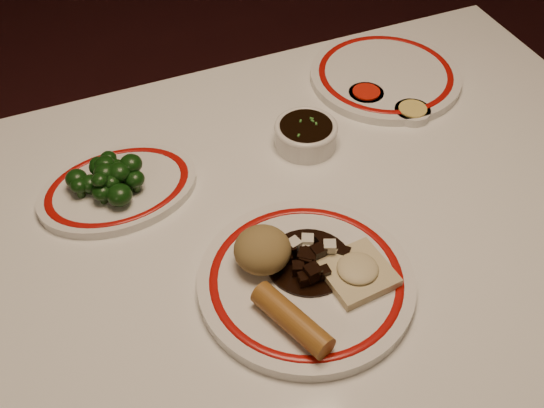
{
  "coord_description": "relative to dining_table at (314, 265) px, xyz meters",
  "views": [
    {
      "loc": [
        -0.33,
        -0.61,
        1.51
      ],
      "look_at": [
        -0.06,
        0.02,
        0.8
      ],
      "focal_mm": 45.0,
      "sensor_mm": 36.0,
      "label": 1
    }
  ],
  "objects": [
    {
      "name": "stirfry_heap",
      "position": [
        -0.05,
        -0.07,
        0.12
      ],
      "size": [
        0.12,
        0.12,
        0.03
      ],
      "color": "black",
      "rests_on": "main_plate"
    },
    {
      "name": "mustard_dish",
      "position": [
        0.27,
        0.17,
        0.1
      ],
      "size": [
        0.06,
        0.06,
        0.02
      ],
      "color": "white",
      "rests_on": "dining_table"
    },
    {
      "name": "sweet_sour_dish",
      "position": [
        0.22,
        0.25,
        0.1
      ],
      "size": [
        0.06,
        0.06,
        0.02
      ],
      "color": "white",
      "rests_on": "dining_table"
    },
    {
      "name": "soy_bowl",
      "position": [
        0.06,
        0.18,
        0.11
      ],
      "size": [
        0.1,
        0.1,
        0.04
      ],
      "color": "white",
      "rests_on": "dining_table"
    },
    {
      "name": "main_plate",
      "position": [
        -0.06,
        -0.1,
        0.1
      ],
      "size": [
        0.39,
        0.39,
        0.02
      ],
      "color": "white",
      "rests_on": "dining_table"
    },
    {
      "name": "broccoli_pile",
      "position": [
        -0.26,
        0.19,
        0.13
      ],
      "size": [
        0.12,
        0.11,
        0.05
      ],
      "color": "#23471C",
      "rests_on": "broccoli_plate"
    },
    {
      "name": "dining_table",
      "position": [
        0.0,
        0.0,
        0.0
      ],
      "size": [
        1.2,
        0.9,
        0.75
      ],
      "color": "white",
      "rests_on": "ground"
    },
    {
      "name": "fried_wonton",
      "position": [
        0.0,
        -0.12,
        0.12
      ],
      "size": [
        0.1,
        0.1,
        0.02
      ],
      "color": "#CABD8E",
      "rests_on": "main_plate"
    },
    {
      "name": "far_plate",
      "position": [
        0.28,
        0.29,
        0.1
      ],
      "size": [
        0.3,
        0.3,
        0.02
      ],
      "color": "white",
      "rests_on": "dining_table"
    },
    {
      "name": "broccoli_plate",
      "position": [
        -0.25,
        0.19,
        0.1
      ],
      "size": [
        0.27,
        0.24,
        0.02
      ],
      "color": "white",
      "rests_on": "dining_table"
    },
    {
      "name": "rice_mound",
      "position": [
        -0.11,
        -0.05,
        0.14
      ],
      "size": [
        0.08,
        0.08,
        0.06
      ],
      "primitive_type": "ellipsoid",
      "color": "olive",
      "rests_on": "main_plate"
    },
    {
      "name": "spring_roll",
      "position": [
        -0.11,
        -0.16,
        0.13
      ],
      "size": [
        0.07,
        0.13,
        0.03
      ],
      "primitive_type": "cylinder",
      "rotation": [
        1.57,
        0.0,
        0.35
      ],
      "color": "#955F24",
      "rests_on": "main_plate"
    }
  ]
}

